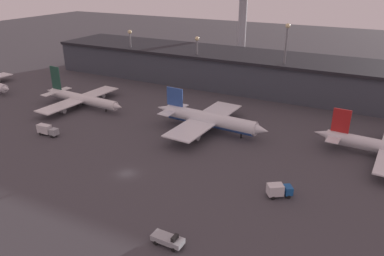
{
  "coord_description": "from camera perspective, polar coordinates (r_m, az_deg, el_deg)",
  "views": [
    {
      "loc": [
        52.53,
        -65.26,
        47.22
      ],
      "look_at": [
        7.48,
        21.17,
        6.0
      ],
      "focal_mm": 35.0,
      "sensor_mm": 36.0,
      "label": 1
    }
  ],
  "objects": [
    {
      "name": "control_tower",
      "position": [
        212.6,
        7.75,
        16.85
      ],
      "size": [
        9.0,
        9.0,
        43.84
      ],
      "color": "#99999E",
      "rests_on": "ground"
    },
    {
      "name": "service_vehicle_1",
      "position": [
        87.18,
        13.07,
        -9.18
      ],
      "size": [
        5.98,
        5.18,
        3.15
      ],
      "rotation": [
        0.0,
        0.0,
        0.6
      ],
      "color": "#195199",
      "rests_on": "ground"
    },
    {
      "name": "lamp_post_0",
      "position": [
        178.5,
        -9.31,
        12.03
      ],
      "size": [
        1.8,
        1.8,
        22.28
      ],
      "color": "slate",
      "rests_on": "ground"
    },
    {
      "name": "lamp_post_1",
      "position": [
        160.76,
        0.78,
        11.06
      ],
      "size": [
        1.8,
        1.8,
        21.89
      ],
      "color": "slate",
      "rests_on": "ground"
    },
    {
      "name": "service_vehicle_3",
      "position": [
        123.57,
        -21.23,
        -0.25
      ],
      "size": [
        7.24,
        2.46,
        3.29
      ],
      "rotation": [
        0.0,
        0.0,
        0.05
      ],
      "color": "#9EA3A8",
      "rests_on": "ground"
    },
    {
      "name": "airplane_2",
      "position": [
        117.97,
        2.53,
        1.3
      ],
      "size": [
        39.75,
        35.92,
        12.21
      ],
      "rotation": [
        0.0,
        0.0,
        -0.06
      ],
      "color": "white",
      "rests_on": "ground"
    },
    {
      "name": "lamp_post_2",
      "position": [
        147.35,
        14.01,
        10.94
      ],
      "size": [
        1.8,
        1.8,
        29.39
      ],
      "color": "slate",
      "rests_on": "ground"
    },
    {
      "name": "terminal_building",
      "position": [
        164.85,
        8.2,
        8.65
      ],
      "size": [
        184.27,
        30.06,
        14.38
      ],
      "color": "#3D424C",
      "rests_on": "ground"
    },
    {
      "name": "service_vehicle_2",
      "position": [
        72.37,
        -3.68,
        -16.61
      ],
      "size": [
        6.24,
        2.64,
        2.58
      ],
      "rotation": [
        0.0,
        0.0,
        -0.02
      ],
      "color": "#9EA3A8",
      "rests_on": "ground"
    },
    {
      "name": "airplane_1",
      "position": [
        145.86,
        -16.49,
        4.31
      ],
      "size": [
        38.8,
        35.63,
        13.64
      ],
      "rotation": [
        0.0,
        0.0,
        -0.06
      ],
      "color": "white",
      "rests_on": "ground"
    },
    {
      "name": "ground",
      "position": [
        96.16,
        -9.9,
        -6.86
      ],
      "size": [
        600.0,
        600.0,
        0.0
      ],
      "primitive_type": "plane",
      "color": "#423F44"
    }
  ]
}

